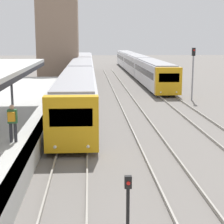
# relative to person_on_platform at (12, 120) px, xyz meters

# --- Properties ---
(person_on_platform) EXTENTS (0.40, 0.40, 1.66)m
(person_on_platform) POSITION_rel_person_on_platform_xyz_m (0.00, 0.00, 0.00)
(person_on_platform) COLOR #2D2D33
(person_on_platform) RESTS_ON station_platform
(train_near) EXTENTS (2.53, 51.40, 2.99)m
(train_near) POSITION_rel_person_on_platform_xyz_m (2.51, 26.19, -0.29)
(train_near) COLOR gold
(train_near) RESTS_ON ground_plane
(train_far) EXTENTS (2.47, 48.00, 2.94)m
(train_far) POSITION_rel_person_on_platform_xyz_m (10.66, 41.73, -0.31)
(train_far) COLOR gold
(train_far) RESTS_ON ground_plane
(signal_post_near) EXTENTS (0.20, 0.21, 1.70)m
(signal_post_near) POSITION_rel_person_on_platform_xyz_m (4.40, -6.35, -0.89)
(signal_post_near) COLOR black
(signal_post_near) RESTS_ON ground_plane
(signal_mast_far) EXTENTS (0.28, 0.29, 4.64)m
(signal_mast_far) POSITION_rel_person_on_platform_xyz_m (12.52, 16.56, 1.00)
(signal_mast_far) COLOR gray
(signal_mast_far) RESTS_ON ground_plane
(distant_domed_building) EXTENTS (5.38, 5.38, 13.97)m
(distant_domed_building) POSITION_rel_person_on_platform_xyz_m (-0.80, 36.10, 4.64)
(distant_domed_building) COLOR #89705B
(distant_domed_building) RESTS_ON ground_plane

